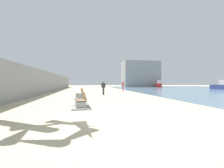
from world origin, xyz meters
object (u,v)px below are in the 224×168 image
at_px(bench_far, 80,96).
at_px(person_walking, 123,85).
at_px(boat_far_left, 159,85).
at_px(person_standing, 103,87).
at_px(boat_mid_bay, 223,86).
at_px(bench_near, 81,104).

height_order(bench_far, person_walking, person_walking).
relative_size(bench_far, boat_far_left, 0.41).
xyz_separation_m(bench_far, person_standing, (2.70, 4.43, 0.77)).
height_order(person_standing, boat_mid_bay, boat_mid_bay).
xyz_separation_m(bench_far, boat_far_left, (23.30, 32.82, 0.61)).
bearing_deg(person_standing, person_walking, 60.55).
bearing_deg(bench_far, person_standing, 58.66).
distance_m(person_standing, boat_mid_bay, 28.87).
relative_size(bench_far, person_walking, 1.26).
height_order(bench_near, boat_mid_bay, boat_mid_bay).
distance_m(bench_near, boat_mid_bay, 35.84).
xyz_separation_m(person_walking, person_standing, (-4.16, -7.37, -0.03)).
xyz_separation_m(person_walking, boat_far_left, (16.44, 21.02, -0.19)).
bearing_deg(boat_far_left, person_walking, -128.03).
relative_size(person_walking, boat_mid_bay, 0.36).
distance_m(bench_far, person_standing, 5.24).
distance_m(bench_near, boat_far_left, 44.76).
bearing_deg(person_walking, bench_far, -120.16).
xyz_separation_m(person_walking, boat_mid_bay, (22.64, 3.34, -0.24)).
relative_size(bench_near, boat_far_left, 0.40).
relative_size(bench_near, boat_mid_bay, 0.44).
bearing_deg(bench_far, person_walking, 59.84).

